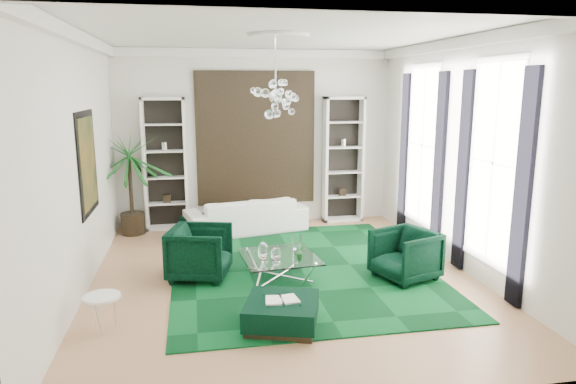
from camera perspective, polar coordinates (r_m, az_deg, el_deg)
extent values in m
cube|color=tan|center=(8.38, -0.48, -9.47)|extent=(6.00, 7.00, 0.02)
cube|color=white|center=(7.87, -0.53, 17.48)|extent=(6.00, 7.00, 0.02)
cube|color=silver|center=(11.35, -3.62, 5.99)|extent=(6.00, 0.02, 3.80)
cube|color=silver|center=(4.55, 7.26, -2.51)|extent=(6.00, 0.02, 3.80)
cube|color=silver|center=(7.95, -22.41, 2.75)|extent=(0.02, 7.00, 3.80)
cube|color=silver|center=(8.93, 18.93, 3.87)|extent=(0.02, 7.00, 3.80)
cylinder|color=white|center=(8.16, -0.91, 16.99)|extent=(0.90, 0.90, 0.05)
cube|color=black|center=(11.30, -3.59, 5.96)|extent=(2.50, 0.06, 2.80)
cube|color=black|center=(8.54, -21.32, 3.04)|extent=(0.04, 1.30, 1.60)
cube|color=white|center=(8.15, 21.88, 2.99)|extent=(0.03, 1.10, 2.90)
cube|color=black|center=(7.54, 24.65, 0.19)|extent=(0.07, 0.30, 3.25)
cube|color=black|center=(8.83, 18.89, 2.16)|extent=(0.07, 0.30, 3.25)
cube|color=white|center=(10.24, 14.73, 5.03)|extent=(0.03, 1.10, 2.90)
cube|color=black|center=(9.56, 16.44, 2.98)|extent=(0.07, 0.30, 3.25)
cube|color=black|center=(10.96, 12.77, 4.21)|extent=(0.07, 0.30, 3.25)
cube|color=black|center=(8.73, 1.38, -8.47)|extent=(4.20, 5.00, 0.02)
imported|color=white|center=(10.84, -4.68, -2.56)|extent=(2.63, 1.48, 0.72)
imported|color=black|center=(8.32, -9.75, -6.64)|extent=(1.13, 1.11, 0.84)
imported|color=black|center=(8.37, 12.87, -6.82)|extent=(1.12, 1.11, 0.80)
cube|color=black|center=(10.77, -9.13, -3.75)|extent=(1.06, 1.06, 0.36)
cube|color=black|center=(6.70, -0.70, -13.35)|extent=(1.11, 1.11, 0.36)
cube|color=white|center=(6.62, -0.71, -11.83)|extent=(0.42, 0.28, 0.03)
cylinder|color=white|center=(7.00, -19.87, -12.56)|extent=(0.54, 0.54, 0.44)
imported|color=#155A1D|center=(7.92, 1.39, -6.71)|extent=(0.15, 0.13, 0.24)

